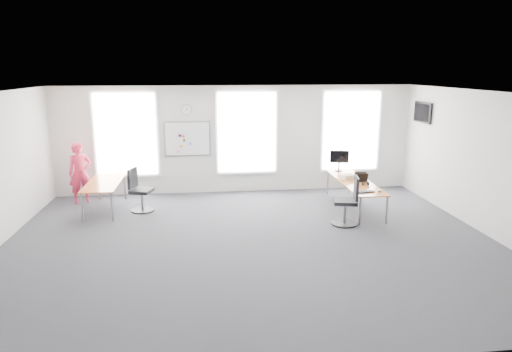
{
  "coord_description": "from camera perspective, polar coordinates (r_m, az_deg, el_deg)",
  "views": [
    {
      "loc": [
        -0.93,
        -8.66,
        3.45
      ],
      "look_at": [
        0.23,
        1.2,
        1.1
      ],
      "focal_mm": 32.0,
      "sensor_mm": 36.0,
      "label": 1
    }
  ],
  "objects": [
    {
      "name": "wall_clock",
      "position": [
        12.69,
        -8.69,
        8.19
      ],
      "size": [
        0.3,
        0.04,
        0.3
      ],
      "primitive_type": "cylinder",
      "rotation": [
        1.57,
        0.0,
        0.0
      ],
      "color": "gray",
      "rests_on": "wall_back"
    },
    {
      "name": "window_right",
      "position": [
        13.44,
        11.74,
        5.55
      ],
      "size": [
        1.6,
        0.06,
        2.2
      ],
      "primitive_type": "cube",
      "color": "white",
      "rests_on": "wall_back"
    },
    {
      "name": "headphones",
      "position": [
        11.36,
        13.5,
        -0.94
      ],
      "size": [
        0.17,
        0.09,
        0.1
      ],
      "rotation": [
        0.0,
        0.0,
        -0.2
      ],
      "color": "black",
      "rests_on": "desk_right"
    },
    {
      "name": "person",
      "position": [
        12.71,
        -21.12,
        0.36
      ],
      "size": [
        0.68,
        0.57,
        1.59
      ],
      "primitive_type": "imported",
      "rotation": [
        0.0,
        0.0,
        0.39
      ],
      "color": "#C72341",
      "rests_on": "ground"
    },
    {
      "name": "monitor",
      "position": [
        12.75,
        10.37,
        2.14
      ],
      "size": [
        0.51,
        0.21,
        0.58
      ],
      "rotation": [
        0.0,
        0.0,
        -0.23
      ],
      "color": "black",
      "rests_on": "desk_right"
    },
    {
      "name": "chair_right",
      "position": [
        10.46,
        11.43,
        -3.4
      ],
      "size": [
        0.6,
        0.6,
        1.12
      ],
      "rotation": [
        0.0,
        0.0,
        -1.79
      ],
      "color": "black",
      "rests_on": "ground"
    },
    {
      "name": "keyboard",
      "position": [
        10.75,
        13.54,
        -1.94
      ],
      "size": [
        0.45,
        0.28,
        0.02
      ],
      "primitive_type": "cube",
      "rotation": [
        0.0,
        0.0,
        0.34
      ],
      "color": "black",
      "rests_on": "desk_right"
    },
    {
      "name": "tv",
      "position": [
        13.11,
        20.12,
        7.48
      ],
      "size": [
        0.06,
        0.9,
        0.55
      ],
      "primitive_type": "cube",
      "color": "black",
      "rests_on": "wall_right"
    },
    {
      "name": "lens_cap",
      "position": [
        11.19,
        13.94,
        -1.4
      ],
      "size": [
        0.06,
        0.06,
        0.01
      ],
      "primitive_type": "cylinder",
      "rotation": [
        0.0,
        0.0,
        -0.06
      ],
      "color": "black",
      "rests_on": "desk_right"
    },
    {
      "name": "wall_back",
      "position": [
        12.85,
        -2.51,
        4.57
      ],
      "size": [
        10.0,
        0.0,
        10.0
      ],
      "primitive_type": "plane",
      "rotation": [
        1.57,
        0.0,
        0.0
      ],
      "color": "silver",
      "rests_on": "ground"
    },
    {
      "name": "ceiling",
      "position": [
        8.72,
        -0.61,
        10.35
      ],
      "size": [
        10.0,
        10.0,
        0.0
      ],
      "primitive_type": "plane",
      "rotation": [
        3.14,
        0.0,
        0.0
      ],
      "color": "white",
      "rests_on": "ground"
    },
    {
      "name": "wall_front",
      "position": [
        5.14,
        4.28,
        -9.03
      ],
      "size": [
        10.0,
        0.0,
        10.0
      ],
      "primitive_type": "plane",
      "rotation": [
        -1.57,
        0.0,
        0.0
      ],
      "color": "silver",
      "rests_on": "ground"
    },
    {
      "name": "window_mid",
      "position": [
        12.81,
        -1.16,
        5.46
      ],
      "size": [
        1.6,
        0.06,
        2.2
      ],
      "primitive_type": "cube",
      "color": "white",
      "rests_on": "wall_back"
    },
    {
      "name": "mouse",
      "position": [
        10.83,
        15.2,
        -1.86
      ],
      "size": [
        0.09,
        0.13,
        0.04
      ],
      "primitive_type": "ellipsoid",
      "rotation": [
        0.0,
        0.0,
        -0.17
      ],
      "color": "black",
      "rests_on": "desk_right"
    },
    {
      "name": "window_left",
      "position": [
        12.92,
        -15.95,
        5.02
      ],
      "size": [
        1.6,
        0.06,
        2.2
      ],
      "primitive_type": "cube",
      "color": "white",
      "rests_on": "wall_back"
    },
    {
      "name": "chair_left",
      "position": [
        11.6,
        -14.38,
        -2.01
      ],
      "size": [
        0.61,
        0.61,
        1.07
      ],
      "rotation": [
        0.0,
        0.0,
        1.26
      ],
      "color": "black",
      "rests_on": "ground"
    },
    {
      "name": "floor",
      "position": [
        9.37,
        -0.56,
        -8.29
      ],
      "size": [
        10.0,
        10.0,
        0.0
      ],
      "primitive_type": "plane",
      "color": "#2A2A30",
      "rests_on": "ground"
    },
    {
      "name": "wall_right",
      "position": [
        10.68,
        27.17,
        1.31
      ],
      "size": [
        0.0,
        10.0,
        10.0
      ],
      "primitive_type": "plane",
      "rotation": [
        1.57,
        0.0,
        -1.57
      ],
      "color": "silver",
      "rests_on": "ground"
    },
    {
      "name": "desk_left",
      "position": [
        11.88,
        -18.43,
        -1.0
      ],
      "size": [
        0.78,
        1.96,
        0.71
      ],
      "color": "orange",
      "rests_on": "ground"
    },
    {
      "name": "desk_right",
      "position": [
        11.75,
        12.24,
        -0.85
      ],
      "size": [
        0.75,
        2.8,
        0.68
      ],
      "color": "orange",
      "rests_on": "ground"
    },
    {
      "name": "paper_stack",
      "position": [
        11.91,
        11.4,
        -0.1
      ],
      "size": [
        0.41,
        0.36,
        0.12
      ],
      "primitive_type": "cube",
      "rotation": [
        0.0,
        0.0,
        0.33
      ],
      "color": "beige",
      "rests_on": "desk_right"
    },
    {
      "name": "whiteboard",
      "position": [
        12.78,
        -8.57,
        4.62
      ],
      "size": [
        1.2,
        0.03,
        0.9
      ],
      "primitive_type": "cube",
      "color": "white",
      "rests_on": "wall_back"
    },
    {
      "name": "laptop_sleeve",
      "position": [
        11.62,
        12.99,
        -0.19
      ],
      "size": [
        0.32,
        0.19,
        0.25
      ],
      "rotation": [
        0.0,
        0.0,
        -0.1
      ],
      "color": "black",
      "rests_on": "desk_right"
    }
  ]
}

